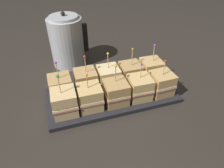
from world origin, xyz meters
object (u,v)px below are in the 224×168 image
sandwich_back_far_left (61,87)px  sandwich_back_center (108,78)px  sandwich_back_left (86,81)px  sandwich_back_far_right (151,70)px  kettle_steel (67,41)px  sandwich_front_far_left (65,102)px  sandwich_front_far_right (161,83)px  sandwich_back_right (130,74)px  serving_platter (112,95)px  sandwich_front_center (116,93)px  sandwich_front_left (90,97)px  sandwich_front_right (140,88)px

sandwich_back_far_left → sandwich_back_center: 0.20m
sandwich_back_left → sandwich_back_far_right: size_ratio=0.98×
kettle_steel → sandwich_front_far_left: bearing=-99.8°
sandwich_front_far_right → sandwich_back_far_right: (0.00, 0.10, 0.00)m
sandwich_front_far_left → sandwich_back_right: (0.30, 0.10, -0.00)m
serving_platter → sandwich_front_far_left: (-0.20, -0.05, 0.06)m
sandwich_front_center → sandwich_front_far_right: (0.20, 0.00, -0.00)m
sandwich_front_center → sandwich_front_far_right: bearing=0.0°
sandwich_front_center → sandwich_front_far_left: bearing=179.9°
sandwich_front_far_left → sandwich_back_far_right: size_ratio=0.98×
sandwich_back_left → serving_platter: bearing=-28.3°
sandwich_front_left → sandwich_back_far_right: 0.31m
sandwich_back_far_left → kettle_steel: kettle_steel is taller
sandwich_back_center → sandwich_back_far_right: bearing=0.3°
kettle_steel → serving_platter: bearing=-68.6°
sandwich_front_far_right → sandwich_back_right: 0.14m
sandwich_back_right → sandwich_back_left: bearing=-179.8°
sandwich_front_right → sandwich_back_left: sandwich_back_left is taller
sandwich_front_far_left → sandwich_back_far_right: (0.39, 0.10, 0.00)m
sandwich_front_left → sandwich_front_far_left: bearing=-178.1°
sandwich_front_far_right → kettle_steel: (-0.33, 0.38, 0.06)m
sandwich_back_center → serving_platter: bearing=-87.3°
sandwich_front_far_left → sandwich_back_center: 0.22m
sandwich_front_right → sandwich_front_center: bearing=-179.7°
sandwich_front_left → sandwich_front_right: sandwich_front_right is taller
sandwich_front_left → sandwich_front_right: (0.20, -0.00, 0.00)m
sandwich_back_far_left → sandwich_back_right: 0.30m
sandwich_front_far_left → sandwich_front_right: 0.29m
sandwich_front_center → sandwich_back_left: 0.14m
sandwich_back_left → sandwich_back_center: sandwich_back_left is taller
sandwich_back_left → kettle_steel: size_ratio=0.63×
serving_platter → sandwich_front_right: 0.12m
sandwich_front_left → sandwich_front_center: bearing=-2.0°
sandwich_front_far_right → sandwich_front_center: bearing=-180.0°
sandwich_back_left → sandwich_back_right: bearing=0.2°
sandwich_front_far_left → sandwich_back_far_left: bearing=92.3°
sandwich_back_right → sandwich_front_center: bearing=-134.7°
sandwich_front_center → sandwich_back_far_left: size_ratio=1.02×
serving_platter → sandwich_front_far_right: (0.20, -0.05, 0.06)m
sandwich_front_center → sandwich_back_right: sandwich_back_right is taller
sandwich_back_right → sandwich_back_center: bearing=-177.0°
sandwich_front_center → sandwich_back_far_right: (0.20, 0.10, 0.00)m
sandwich_front_right → sandwich_front_far_right: (0.10, -0.00, 0.00)m
sandwich_front_far_right → sandwich_back_far_left: 0.41m
sandwich_front_right → sandwich_back_far_right: (0.10, 0.10, 0.00)m
sandwich_front_far_left → sandwich_back_left: (0.10, 0.10, -0.00)m
kettle_steel → sandwich_back_left: bearing=-83.2°
sandwich_front_left → kettle_steel: bearing=94.3°
sandwich_front_right → sandwich_back_far_right: bearing=45.4°
sandwich_front_left → sandwich_back_far_right: bearing=17.8°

